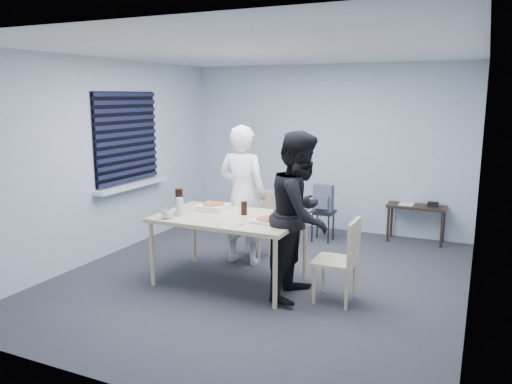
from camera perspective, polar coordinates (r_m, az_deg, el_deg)
The scene contains 19 objects.
room at distance 7.14m, azimuth -14.33°, elevation 5.17°, with size 5.00×5.00×5.00m.
dining_table at distance 5.64m, azimuth -3.06°, elevation -3.34°, with size 1.62×1.02×0.79m.
chair_far at distance 6.60m, azimuth -0.08°, elevation -3.13°, with size 0.42×0.42×0.89m.
chair_right at distance 5.23m, azimuth 9.96°, elevation -7.11°, with size 0.42×0.42×0.89m.
person_white at distance 6.30m, azimuth -1.57°, elevation -0.36°, with size 0.65×0.42×1.77m, color white.
person_black at distance 5.26m, azimuth 5.08°, elevation -2.67°, with size 0.86×0.47×1.77m, color black.
side_table at distance 7.63m, azimuth 17.87°, elevation -2.06°, with size 0.83×0.37×0.55m.
stool at distance 7.42m, azimuth 7.65°, elevation -2.98°, with size 0.33×0.33×0.46m.
backpack at distance 7.34m, azimuth 7.69°, elevation -0.72°, with size 0.28×0.21×0.39m.
pizza_box_a at distance 5.93m, azimuth -4.88°, elevation -1.70°, with size 0.32×0.32×0.08m.
pizza_box_b at distance 5.35m, azimuth 1.40°, elevation -3.24°, with size 0.31×0.31×0.04m.
mug_a at distance 5.58m, azimuth -10.13°, elevation -2.52°, with size 0.12×0.12×0.10m, color silver.
mug_b at distance 5.85m, azimuth -1.38°, elevation -1.74°, with size 0.10×0.10×0.09m, color silver.
cola_glass at distance 5.67m, azimuth -1.38°, elevation -1.84°, with size 0.07×0.07×0.16m, color black.
soda_bottle at distance 5.79m, azimuth -8.77°, elevation -1.08°, with size 0.09×0.09×0.29m.
plastic_cups at distance 5.68m, azimuth -8.73°, elevation -1.68°, with size 0.09×0.09×0.20m, color silver.
rubber_band at distance 5.24m, azimuth -1.65°, elevation -3.78°, with size 0.05×0.05×0.00m, color red.
papers at distance 7.66m, azimuth 16.82°, elevation -1.32°, with size 0.20×0.28×0.00m, color white.
black_box at distance 7.61m, azimuth 19.58°, elevation -1.33°, with size 0.15×0.11×0.06m, color black.
Camera 1 is at (2.28, -5.13, 2.13)m, focal length 35.00 mm.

